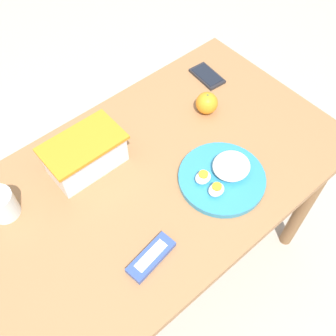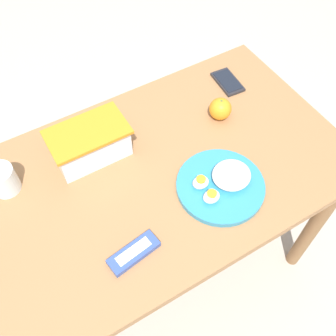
{
  "view_description": "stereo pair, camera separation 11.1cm",
  "coord_description": "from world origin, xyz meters",
  "px_view_note": "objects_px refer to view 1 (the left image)",
  "views": [
    {
      "loc": [
        -0.38,
        -0.51,
        1.65
      ],
      "look_at": [
        0.04,
        -0.03,
        0.75
      ],
      "focal_mm": 42.0,
      "sensor_mm": 36.0,
      "label": 1
    },
    {
      "loc": [
        -0.29,
        -0.57,
        1.65
      ],
      "look_at": [
        0.04,
        -0.03,
        0.75
      ],
      "focal_mm": 42.0,
      "sensor_mm": 36.0,
      "label": 2
    }
  ],
  "objects_px": {
    "food_container": "(86,156)",
    "rice_plate": "(224,175)",
    "orange_fruit": "(207,103)",
    "candy_bar": "(151,257)",
    "cell_phone": "(207,76)",
    "drinking_glass": "(1,205)"
  },
  "relations": [
    {
      "from": "rice_plate",
      "to": "drinking_glass",
      "type": "height_order",
      "value": "drinking_glass"
    },
    {
      "from": "food_container",
      "to": "orange_fruit",
      "type": "relative_size",
      "value": 3.18
    },
    {
      "from": "orange_fruit",
      "to": "candy_bar",
      "type": "height_order",
      "value": "orange_fruit"
    },
    {
      "from": "cell_phone",
      "to": "candy_bar",
      "type": "bearing_deg",
      "value": -145.62
    },
    {
      "from": "cell_phone",
      "to": "drinking_glass",
      "type": "bearing_deg",
      "value": -177.71
    },
    {
      "from": "food_container",
      "to": "orange_fruit",
      "type": "distance_m",
      "value": 0.42
    },
    {
      "from": "orange_fruit",
      "to": "cell_phone",
      "type": "distance_m",
      "value": 0.16
    },
    {
      "from": "orange_fruit",
      "to": "candy_bar",
      "type": "xyz_separation_m",
      "value": [
        -0.45,
        -0.28,
        -0.03
      ]
    },
    {
      "from": "cell_phone",
      "to": "drinking_glass",
      "type": "relative_size",
      "value": 1.56
    },
    {
      "from": "food_container",
      "to": "rice_plate",
      "type": "distance_m",
      "value": 0.39
    },
    {
      "from": "rice_plate",
      "to": "candy_bar",
      "type": "height_order",
      "value": "rice_plate"
    },
    {
      "from": "orange_fruit",
      "to": "cell_phone",
      "type": "relative_size",
      "value": 0.56
    },
    {
      "from": "cell_phone",
      "to": "drinking_glass",
      "type": "xyz_separation_m",
      "value": [
        -0.78,
        -0.03,
        0.04
      ]
    },
    {
      "from": "candy_bar",
      "to": "cell_phone",
      "type": "relative_size",
      "value": 1.11
    },
    {
      "from": "food_container",
      "to": "drinking_glass",
      "type": "xyz_separation_m",
      "value": [
        -0.25,
        0.02,
        -0.01
      ]
    },
    {
      "from": "food_container",
      "to": "candy_bar",
      "type": "distance_m",
      "value": 0.35
    },
    {
      "from": "orange_fruit",
      "to": "drinking_glass",
      "type": "bearing_deg",
      "value": 173.01
    },
    {
      "from": "candy_bar",
      "to": "cell_phone",
      "type": "height_order",
      "value": "candy_bar"
    },
    {
      "from": "food_container",
      "to": "drinking_glass",
      "type": "bearing_deg",
      "value": 176.49
    },
    {
      "from": "candy_bar",
      "to": "drinking_glass",
      "type": "relative_size",
      "value": 1.73
    },
    {
      "from": "food_container",
      "to": "rice_plate",
      "type": "relative_size",
      "value": 0.91
    },
    {
      "from": "rice_plate",
      "to": "cell_phone",
      "type": "bearing_deg",
      "value": 52.22
    }
  ]
}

